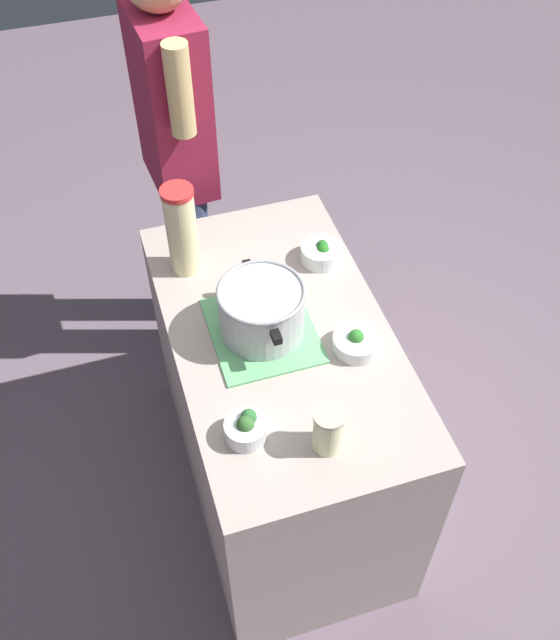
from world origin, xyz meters
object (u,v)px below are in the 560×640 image
object	(u,v)px
lemonade_pitcher	(182,230)
mason_jar	(327,430)
broccoli_bowl_center	(246,428)
person_cook	(178,158)
broccoli_bowl_front	(356,342)
cooking_pot	(262,310)
broccoli_bowl_back	(321,253)

from	to	relation	value
lemonade_pitcher	mason_jar	size ratio (longest dim) A/B	2.24
broccoli_bowl_center	person_cook	distance (m)	1.18
broccoli_bowl_front	cooking_pot	bearing A→B (deg)	59.27
mason_jar	broccoli_bowl_center	distance (m)	0.21
broccoli_bowl_front	broccoli_bowl_center	distance (m)	0.42
lemonade_pitcher	broccoli_bowl_center	distance (m)	0.67
broccoli_bowl_front	person_cook	distance (m)	1.03
cooking_pot	broccoli_bowl_back	bearing A→B (deg)	-48.45
lemonade_pitcher	broccoli_bowl_front	world-z (taller)	lemonade_pitcher
mason_jar	broccoli_bowl_center	xyz separation A→B (m)	(0.09, 0.19, -0.04)
person_cook	broccoli_bowl_center	bearing A→B (deg)	176.25
mason_jar	broccoli_bowl_back	xyz separation A→B (m)	(0.65, -0.22, -0.04)
cooking_pot	person_cook	distance (m)	0.85
cooking_pot	lemonade_pitcher	world-z (taller)	lemonade_pitcher
cooking_pot	mason_jar	bearing A→B (deg)	-173.74
mason_jar	person_cook	distance (m)	1.27
broccoli_bowl_front	broccoli_bowl_back	size ratio (longest dim) A/B	1.06
cooking_pot	broccoli_bowl_back	world-z (taller)	cooking_pot
broccoli_bowl_front	broccoli_bowl_center	size ratio (longest dim) A/B	1.23
mason_jar	broccoli_bowl_front	distance (m)	0.34
broccoli_bowl_back	person_cook	distance (m)	0.70
cooking_pot	person_cook	world-z (taller)	person_cook
broccoli_bowl_front	broccoli_bowl_center	bearing A→B (deg)	116.64
broccoli_bowl_front	broccoli_bowl_back	bearing A→B (deg)	-4.13
cooking_pot	mason_jar	xyz separation A→B (m)	(-0.42, -0.05, -0.02)
cooking_pot	broccoli_bowl_back	size ratio (longest dim) A/B	2.50
mason_jar	cooking_pot	bearing A→B (deg)	6.26
lemonade_pitcher	person_cook	distance (m)	0.54
lemonade_pitcher	broccoli_bowl_center	bearing A→B (deg)	-178.97
broccoli_bowl_back	person_cook	bearing A→B (deg)	28.13
lemonade_pitcher	mason_jar	distance (m)	0.78
cooking_pot	broccoli_bowl_back	distance (m)	0.36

